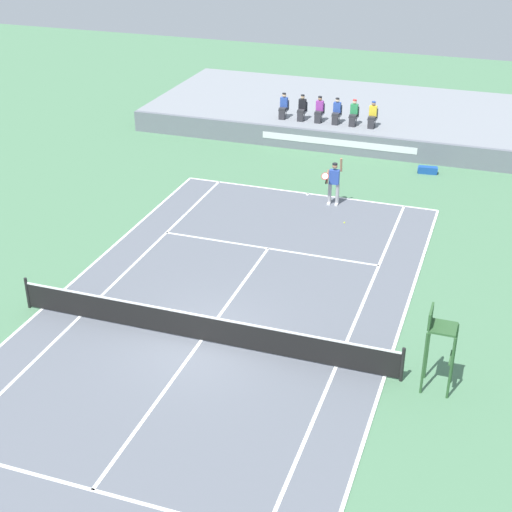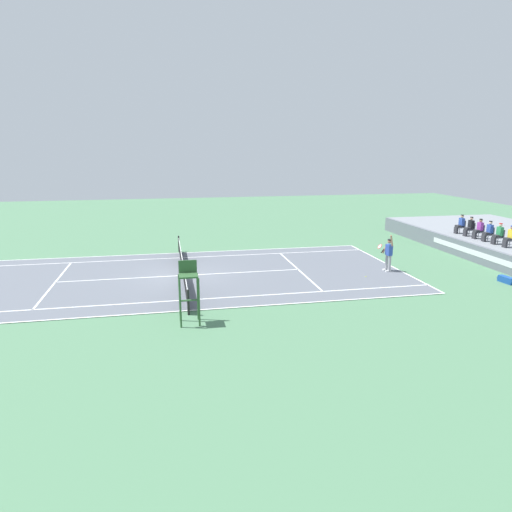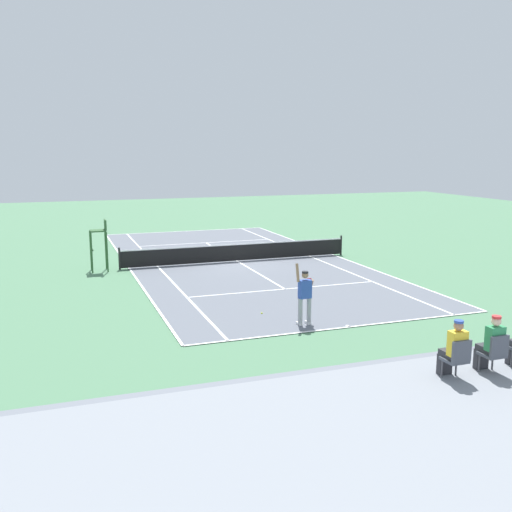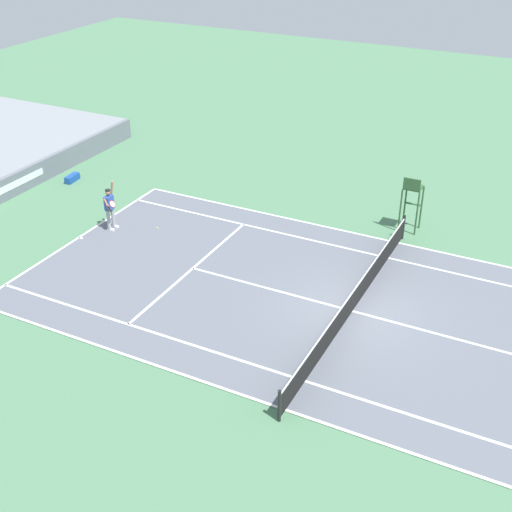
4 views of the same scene
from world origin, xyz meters
name	(u,v)px [view 4 (image 4 of 4)]	position (x,y,z in m)	size (l,w,h in m)	color
ground_plane	(353,312)	(0.00, 0.00, 0.00)	(80.00, 80.00, 0.00)	#4C7A56
court	(353,311)	(0.00, 0.00, 0.01)	(11.08, 23.88, 0.03)	slate
net	(354,299)	(0.00, 0.00, 0.52)	(11.98, 0.10, 1.07)	black
tennis_player	(110,208)	(1.27, 11.15, 0.99)	(0.76, 0.65, 2.08)	#9E9EA3
tennis_ball	(157,228)	(2.15, 9.48, 0.03)	(0.07, 0.07, 0.07)	#D1E533
umpire_chair	(412,196)	(6.81, 0.00, 1.56)	(0.77, 0.77, 2.44)	#2D562D
equipment_bag	(72,178)	(4.51, 16.01, 0.16)	(0.93, 0.41, 0.32)	#194799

